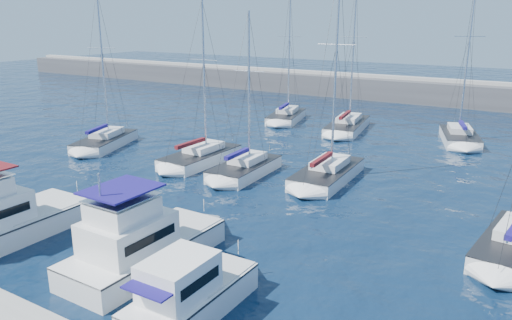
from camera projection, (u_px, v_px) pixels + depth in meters
The scene contains 11 objects.
ground at pixel (164, 223), 29.21m from camera, with size 220.00×220.00×0.00m, color black.
breakwater at pixel (408, 93), 71.50m from camera, with size 160.00×6.00×4.45m.
motor_yacht_stbd_inner at pixel (139, 246), 23.82m from camera, with size 3.57×8.47×4.69m.
motor_yacht_stbd_outer at pixel (188, 295), 19.91m from camera, with size 2.52×6.22×3.20m.
sailboat_mid_a at pixel (105, 141), 46.31m from camera, with size 5.29×8.02×14.30m.
sailboat_mid_b at pixel (201, 157), 41.15m from camera, with size 3.18×7.65×13.31m.
sailboat_mid_c at pixel (245, 169), 38.01m from camera, with size 3.22×6.86×12.44m.
sailboat_mid_d at pixel (328, 173), 36.80m from camera, with size 3.53×8.05×15.70m.
sailboat_back_a at pixel (286, 116), 57.72m from camera, with size 4.70×7.85×15.26m.
sailboat_back_b at pixel (347, 126), 52.91m from camera, with size 4.51×9.39×15.46m.
sailboat_back_c at pixel (459, 137), 47.94m from camera, with size 5.13×8.03×15.90m.
Camera 1 is at (18.72, -20.23, 11.67)m, focal length 35.00 mm.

